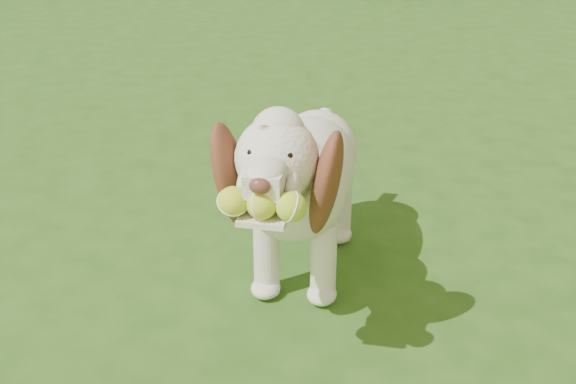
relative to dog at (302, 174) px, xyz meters
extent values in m
plane|color=#274C15|center=(0.42, 0.38, -0.48)|extent=(80.00, 80.00, 0.00)
ellipsoid|color=silver|center=(0.05, 0.11, -0.04)|extent=(0.65, 0.85, 0.40)
ellipsoid|color=silver|center=(-0.06, -0.15, 0.00)|extent=(0.51, 0.51, 0.39)
ellipsoid|color=silver|center=(0.14, 0.36, -0.05)|extent=(0.46, 0.46, 0.36)
cylinder|color=silver|center=(-0.12, -0.29, 0.11)|extent=(0.31, 0.36, 0.31)
sphere|color=silver|center=(-0.17, -0.43, 0.26)|extent=(0.36, 0.36, 0.28)
sphere|color=silver|center=(-0.16, -0.41, 0.33)|extent=(0.23, 0.23, 0.18)
cube|color=silver|center=(-0.23, -0.57, 0.25)|extent=(0.17, 0.19, 0.07)
ellipsoid|color=#592D28|center=(-0.26, -0.65, 0.27)|extent=(0.08, 0.06, 0.05)
cube|color=silver|center=(-0.24, -0.59, 0.14)|extent=(0.20, 0.22, 0.02)
ellipsoid|color=brown|center=(-0.32, -0.36, 0.18)|extent=(0.23, 0.25, 0.42)
ellipsoid|color=brown|center=(-0.02, -0.48, 0.18)|extent=(0.20, 0.30, 0.42)
cylinder|color=silver|center=(0.20, 0.51, -0.01)|extent=(0.14, 0.21, 0.15)
cylinder|color=silver|center=(-0.16, -0.09, -0.31)|extent=(0.13, 0.13, 0.34)
cylinder|color=silver|center=(0.05, -0.17, -0.31)|extent=(0.13, 0.13, 0.34)
cylinder|color=silver|center=(0.03, 0.38, -0.31)|extent=(0.13, 0.13, 0.34)
cylinder|color=silver|center=(0.24, 0.30, -0.31)|extent=(0.13, 0.13, 0.34)
sphere|color=#B2D030|center=(-0.34, -0.60, 0.20)|extent=(0.12, 0.12, 0.09)
sphere|color=#B2D030|center=(-0.25, -0.63, 0.20)|extent=(0.12, 0.12, 0.09)
sphere|color=#B2D030|center=(-0.17, -0.67, 0.20)|extent=(0.12, 0.12, 0.09)
camera|label=1|loc=(-0.53, -2.55, 1.16)|focal=45.00mm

